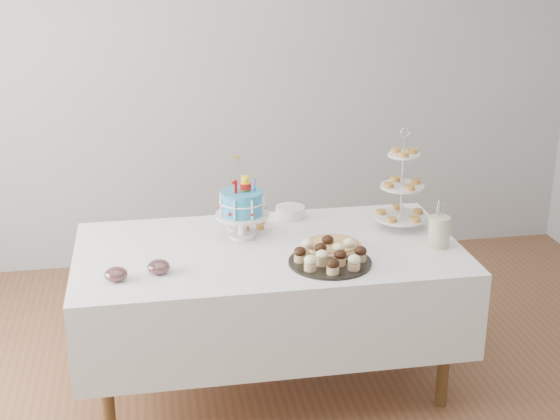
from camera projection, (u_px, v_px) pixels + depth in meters
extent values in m
plane|color=brown|center=(279.00, 412.00, 3.88)|extent=(5.00, 5.00, 0.00)
cube|color=#979A9C|center=(228.00, 73.00, 5.28)|extent=(5.00, 0.04, 2.70)
cube|color=#979A9C|center=(451.00, 414.00, 1.57)|extent=(5.00, 0.04, 2.70)
cube|color=silver|center=(269.00, 288.00, 3.98)|extent=(1.92, 1.02, 0.45)
cylinder|color=brown|center=(106.00, 377.00, 3.57)|extent=(0.06, 0.06, 0.67)
cylinder|color=brown|center=(445.00, 346.00, 3.84)|extent=(0.06, 0.06, 0.67)
cylinder|color=brown|center=(110.00, 305.00, 4.26)|extent=(0.06, 0.06, 0.67)
cylinder|color=brown|center=(398.00, 283.00, 4.53)|extent=(0.06, 0.06, 0.67)
cylinder|color=#2C8EBF|center=(242.00, 202.00, 3.96)|extent=(0.22, 0.22, 0.12)
torus|color=white|center=(242.00, 201.00, 3.96)|extent=(0.23, 0.23, 0.01)
cube|color=#B51413|center=(235.00, 187.00, 3.90)|extent=(0.02, 0.02, 0.07)
cylinder|color=blue|center=(255.00, 185.00, 3.93)|extent=(0.01, 0.01, 0.07)
cylinder|color=silver|center=(237.00, 174.00, 3.93)|extent=(0.00, 0.00, 0.17)
cylinder|color=yellow|center=(237.00, 157.00, 3.90)|extent=(0.04, 0.04, 0.01)
cylinder|color=black|center=(330.00, 262.00, 3.71)|extent=(0.40, 0.40, 0.01)
ellipsoid|color=black|center=(314.00, 252.00, 3.68)|extent=(0.06, 0.06, 0.04)
ellipsoid|color=#FCE9C3|center=(346.00, 250.00, 3.70)|extent=(0.06, 0.06, 0.04)
cylinder|color=tan|center=(333.00, 249.00, 3.84)|extent=(0.27, 0.27, 0.03)
cylinder|color=tan|center=(333.00, 245.00, 3.83)|extent=(0.24, 0.24, 0.02)
torus|color=tan|center=(333.00, 245.00, 3.83)|extent=(0.29, 0.29, 0.02)
cylinder|color=silver|center=(402.00, 183.00, 4.07)|extent=(0.01, 0.01, 0.50)
cylinder|color=silver|center=(401.00, 217.00, 4.14)|extent=(0.28, 0.28, 0.01)
cylinder|color=silver|center=(402.00, 186.00, 4.08)|extent=(0.23, 0.23, 0.01)
cylinder|color=silver|center=(404.00, 155.00, 4.02)|extent=(0.17, 0.17, 0.01)
torus|color=silver|center=(405.00, 133.00, 3.98)|extent=(0.05, 0.01, 0.05)
cylinder|color=silver|center=(290.00, 212.00, 4.29)|extent=(0.16, 0.16, 0.06)
cylinder|color=silver|center=(250.00, 227.00, 4.15)|extent=(0.23, 0.23, 0.01)
ellipsoid|color=silver|center=(116.00, 274.00, 3.52)|extent=(0.11, 0.11, 0.06)
cylinder|color=#5C0C07|center=(116.00, 275.00, 3.52)|extent=(0.07, 0.07, 0.03)
ellipsoid|color=silver|center=(159.00, 267.00, 3.60)|extent=(0.11, 0.11, 0.06)
cylinder|color=#5C0C07|center=(159.00, 268.00, 3.60)|extent=(0.07, 0.07, 0.03)
cylinder|color=beige|center=(439.00, 232.00, 3.88)|extent=(0.11, 0.11, 0.16)
cylinder|color=beige|center=(450.00, 229.00, 3.88)|extent=(0.01, 0.01, 0.08)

